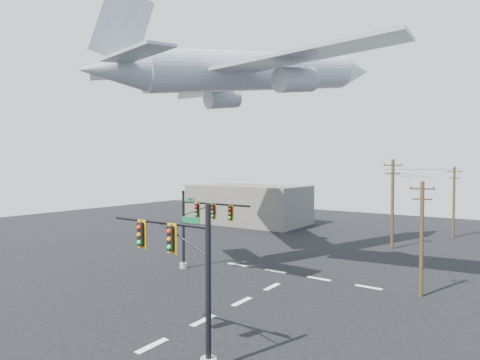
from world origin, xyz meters
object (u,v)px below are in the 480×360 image
Objects in this scene: utility_pole_c at (454,201)px; utility_pole_b at (393,202)px; signal_mast_far at (198,226)px; utility_pole_a at (422,236)px; signal_mast_near at (185,278)px; airliner at (257,72)px.

utility_pole_b is at bearing -88.00° from utility_pole_c.
signal_mast_far is 0.92× the size of utility_pole_a.
utility_pole_b is (11.22, 19.29, 1.20)m from signal_mast_far.
signal_mast_near is 0.76× the size of utility_pole_b.
utility_pole_a is 0.82× the size of utility_pole_b.
utility_pole_b is at bearing -10.93° from airliner.
signal_mast_near is at bearing -73.88° from utility_pole_c.
utility_pole_c is (-1.19, 27.11, 0.49)m from utility_pole_a.
utility_pole_b is 20.73m from airliner.
signal_mast_near is 0.83× the size of utility_pole_c.
utility_pole_a is at bearing -75.51° from airliner.
signal_mast_far is at bearing -136.16° from utility_pole_b.
utility_pole_c reaches higher than utility_pole_a.
signal_mast_near is 43.71m from utility_pole_c.
airliner is at bearing 63.06° from signal_mast_far.
signal_mast_near is 31.84m from utility_pole_b.
utility_pole_a is 0.90× the size of utility_pole_c.
airliner reaches higher than signal_mast_far.
airliner is (-13.20, -25.62, 12.95)m from utility_pole_c.
airliner is at bearing -93.41° from utility_pole_c.
utility_pole_c is 0.29× the size of airliner.
utility_pole_b is (-5.80, 15.60, 0.93)m from utility_pole_a.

